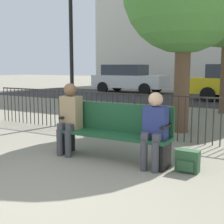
{
  "coord_description": "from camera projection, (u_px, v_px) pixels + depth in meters",
  "views": [
    {
      "loc": [
        2.44,
        -2.59,
        1.53
      ],
      "look_at": [
        0.0,
        1.73,
        0.8
      ],
      "focal_mm": 50.0,
      "sensor_mm": 36.0,
      "label": 1
    }
  ],
  "objects": [
    {
      "name": "ground_plane",
      "position": [
        39.0,
        198.0,
        3.64
      ],
      "size": [
        80.0,
        80.0,
        0.0
      ],
      "primitive_type": "plane",
      "color": "gray"
    },
    {
      "name": "backpack",
      "position": [
        187.0,
        161.0,
        4.54
      ],
      "size": [
        0.34,
        0.21,
        0.33
      ],
      "color": "#284C2D",
      "rests_on": "ground"
    },
    {
      "name": "lamp_post",
      "position": [
        71.0,
        22.0,
        8.09
      ],
      "size": [
        0.28,
        0.28,
        4.1
      ],
      "color": "black",
      "rests_on": "ground"
    },
    {
      "name": "seated_person_0",
      "position": [
        70.0,
        115.0,
        5.39
      ],
      "size": [
        0.34,
        0.39,
        1.24
      ],
      "color": "#3D3D42",
      "rests_on": "ground"
    },
    {
      "name": "seated_person_1",
      "position": [
        154.0,
        126.0,
        4.63
      ],
      "size": [
        0.34,
        0.39,
        1.15
      ],
      "color": "#3D3D42",
      "rests_on": "ground"
    },
    {
      "name": "park_bench",
      "position": [
        114.0,
        129.0,
        5.13
      ],
      "size": [
        1.95,
        0.45,
        0.92
      ],
      "color": "#194728",
      "rests_on": "ground"
    },
    {
      "name": "fence_railing",
      "position": [
        153.0,
        113.0,
        6.6
      ],
      "size": [
        9.01,
        0.03,
        0.95
      ],
      "color": "#2D2823",
      "rests_on": "ground"
    },
    {
      "name": "parked_car_2",
      "position": [
        128.0,
        78.0,
        17.93
      ],
      "size": [
        4.2,
        1.94,
        1.62
      ],
      "color": "silver",
      "rests_on": "ground"
    },
    {
      "name": "street_surface",
      "position": [
        224.0,
        101.0,
        13.98
      ],
      "size": [
        24.0,
        6.0,
        0.01
      ],
      "color": "#2B2B2D",
      "rests_on": "ground"
    }
  ]
}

